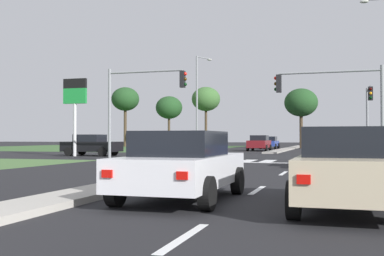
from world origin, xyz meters
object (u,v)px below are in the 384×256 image
object	(u,v)px
car_black_sixth	(91,145)
treeline_near	(125,100)
car_blue_third	(270,142)
treeline_third	(206,99)
street_lamp_third	(198,98)
treeline_second	(169,108)
fuel_price_totem	(75,100)
traffic_signal_near_right	(338,95)
car_white_fifth	(182,165)
car_maroon_near	(259,143)
traffic_signal_far_right	(368,108)
traffic_signal_near_left	(138,96)
car_navy_fourth	(340,150)
treeline_fourth	(301,103)
car_beige_second	(350,168)

from	to	relation	value
car_black_sixth	treeline_near	world-z (taller)	treeline_near
car_blue_third	treeline_third	bearing A→B (deg)	-27.58
treeline_third	street_lamp_third	bearing A→B (deg)	-78.28
treeline_second	fuel_price_totem	bearing A→B (deg)	-82.85
traffic_signal_near_right	fuel_price_totem	xyz separation A→B (m)	(-18.10, 4.51, 0.55)
car_white_fifth	car_black_sixth	distance (m)	25.76
traffic_signal_near_right	street_lamp_third	world-z (taller)	street_lamp_third
car_maroon_near	traffic_signal_far_right	size ratio (longest dim) A/B	0.88
traffic_signal_far_right	traffic_signal_near_left	world-z (taller)	traffic_signal_near_left
fuel_price_totem	car_black_sixth	bearing A→B (deg)	51.71
treeline_second	car_navy_fourth	bearing A→B (deg)	-60.33
car_maroon_near	car_white_fifth	size ratio (longest dim) A/B	1.05
traffic_signal_near_left	treeline_fourth	distance (m)	36.00
fuel_price_totem	car_blue_third	bearing A→B (deg)	68.96
car_navy_fourth	street_lamp_third	xyz separation A→B (m)	(-14.43, 26.82, 4.81)
traffic_signal_near_right	car_blue_third	bearing A→B (deg)	104.08
traffic_signal_near_right	fuel_price_totem	size ratio (longest dim) A/B	0.99
car_beige_second	car_black_sixth	size ratio (longest dim) A/B	1.03
car_navy_fourth	traffic_signal_far_right	distance (m)	15.56
car_maroon_near	car_beige_second	size ratio (longest dim) A/B	1.02
car_beige_second	car_blue_third	world-z (taller)	car_beige_second
car_blue_third	car_maroon_near	bearing A→B (deg)	91.28
car_maroon_near	traffic_signal_near_right	size ratio (longest dim) A/B	0.82
car_maroon_near	treeline_third	xyz separation A→B (m)	(-9.38, 13.80, 5.67)
traffic_signal_near_right	traffic_signal_near_left	bearing A→B (deg)	180.00
street_lamp_third	treeline_third	world-z (taller)	street_lamp_third
traffic_signal_far_right	treeline_second	world-z (taller)	treeline_second
car_blue_third	car_black_sixth	distance (m)	27.41
traffic_signal_near_right	treeline_third	bearing A→B (deg)	115.29
car_white_fifth	car_navy_fourth	bearing A→B (deg)	75.35
traffic_signal_far_right	treeline_fourth	distance (m)	24.70
traffic_signal_near_right	traffic_signal_near_left	xyz separation A→B (m)	(-11.24, 0.00, 0.25)
car_maroon_near	fuel_price_totem	xyz separation A→B (m)	(-10.48, -17.70, 3.27)
car_white_fifth	traffic_signal_near_right	distance (m)	16.59
car_black_sixth	traffic_signal_near_left	xyz separation A→B (m)	(6.08, -5.50, 2.98)
car_black_sixth	treeline_third	distance (m)	31.03
car_white_fifth	fuel_price_totem	size ratio (longest dim) A/B	0.77
treeline_second	street_lamp_third	bearing A→B (deg)	-57.32
traffic_signal_near_left	treeline_near	size ratio (longest dim) A/B	0.62
car_black_sixth	treeline_second	xyz separation A→B (m)	(-4.62, 29.55, 4.57)
traffic_signal_near_left	treeline_third	world-z (taller)	treeline_third
car_maroon_near	car_black_sixth	world-z (taller)	car_maroon_near
car_black_sixth	street_lamp_third	xyz separation A→B (m)	(2.96, 17.75, 4.79)
car_maroon_near	car_blue_third	distance (m)	9.01
car_black_sixth	car_white_fifth	bearing A→B (deg)	33.26
traffic_signal_far_right	fuel_price_totem	world-z (taller)	fuel_price_totem
car_black_sixth	treeline_fourth	bearing A→B (deg)	156.64
treeline_near	treeline_second	world-z (taller)	treeline_near
treeline_second	car_white_fifth	bearing A→B (deg)	-69.85
treeline_third	treeline_fourth	bearing A→B (deg)	-3.21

